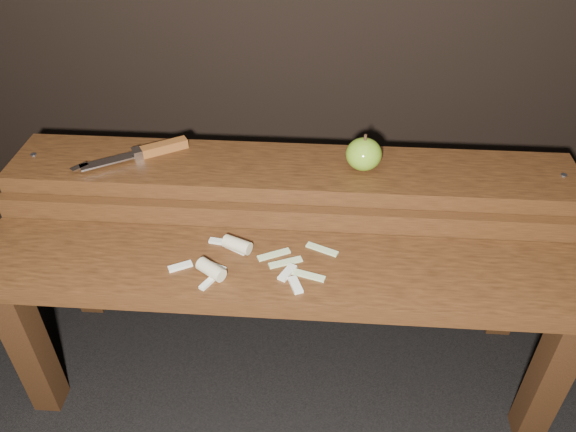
# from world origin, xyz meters

# --- Properties ---
(ground) EXTENTS (60.00, 60.00, 0.00)m
(ground) POSITION_xyz_m (0.00, 0.00, 0.00)
(ground) COLOR black
(bench_front_tier) EXTENTS (1.20, 0.20, 0.42)m
(bench_front_tier) POSITION_xyz_m (0.00, -0.06, 0.35)
(bench_front_tier) COLOR black
(bench_front_tier) RESTS_ON ground
(bench_rear_tier) EXTENTS (1.20, 0.21, 0.50)m
(bench_rear_tier) POSITION_xyz_m (0.00, 0.17, 0.41)
(bench_rear_tier) COLOR black
(bench_rear_tier) RESTS_ON ground
(apple) EXTENTS (0.07, 0.07, 0.08)m
(apple) POSITION_xyz_m (0.15, 0.17, 0.53)
(apple) COLOR olive
(apple) RESTS_ON bench_rear_tier
(knife) EXTENTS (0.22, 0.14, 0.02)m
(knife) POSITION_xyz_m (-0.31, 0.19, 0.51)
(knife) COLOR brown
(knife) RESTS_ON bench_rear_tier
(apple_scraps) EXTENTS (0.32, 0.15, 0.03)m
(apple_scraps) POSITION_xyz_m (-0.09, -0.05, 0.43)
(apple_scraps) COLOR beige
(apple_scraps) RESTS_ON bench_front_tier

